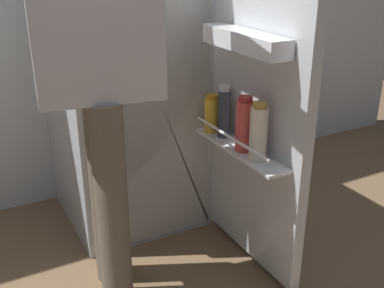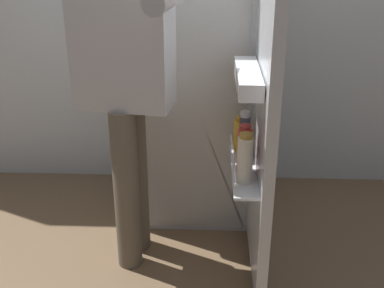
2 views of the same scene
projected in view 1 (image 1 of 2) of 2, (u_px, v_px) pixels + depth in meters
The scene contains 3 objects.
ground_plane at pixel (178, 269), 2.06m from camera, with size 6.63×6.63×0.00m, color brown.
refrigerator at pixel (130, 59), 2.17m from camera, with size 0.67×1.26×1.64m.
person at pixel (100, 50), 1.58m from camera, with size 0.54×0.77×1.63m.
Camera 1 is at (-0.74, -1.52, 1.30)m, focal length 44.25 mm.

